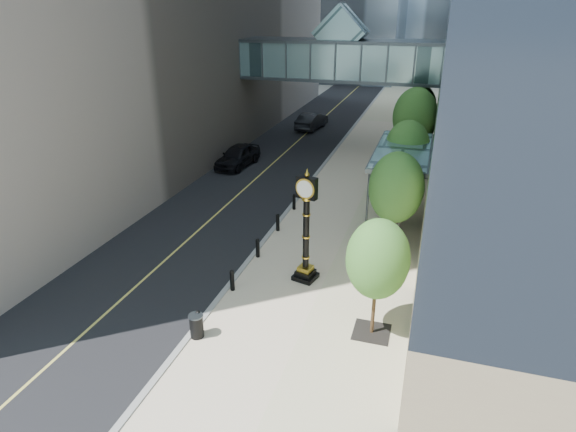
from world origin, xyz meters
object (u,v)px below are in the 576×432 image
object	(u,v)px
car_near	(238,156)
street_clock	(306,235)
trash_bin	(197,326)
car_far	(312,121)
pedestrian	(397,217)

from	to	relation	value
car_near	street_clock	bearing A→B (deg)	-51.88
street_clock	car_near	distance (m)	17.72
trash_bin	car_far	distance (m)	34.13
pedestrian	street_clock	bearing A→B (deg)	51.27
street_clock	trash_bin	xyz separation A→B (m)	(-2.82, -5.28, -1.78)
trash_bin	car_far	xyz separation A→B (m)	(-4.28, 33.86, 0.33)
street_clock	car_far	xyz separation A→B (m)	(-7.11, 28.58, -1.45)
pedestrian	car_far	xyz separation A→B (m)	(-10.61, 22.04, 0.02)
street_clock	trash_bin	size ratio (longest dim) A/B	5.72
car_near	trash_bin	bearing A→B (deg)	-66.10
street_clock	car_near	bearing A→B (deg)	136.96
car_far	pedestrian	bearing A→B (deg)	123.13
car_far	street_clock	bearing A→B (deg)	111.39
pedestrian	car_near	distance (m)	15.46
car_near	car_far	distance (m)	13.90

